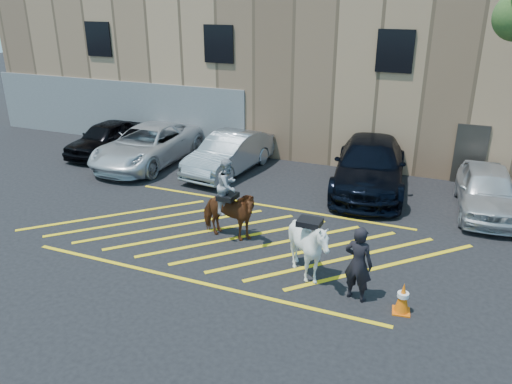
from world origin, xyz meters
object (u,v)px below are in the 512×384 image
at_px(car_blue_suv, 370,165).
at_px(saddled_white, 309,247).
at_px(handler, 358,264).
at_px(traffic_cone, 403,298).
at_px(mounted_bay, 228,207).
at_px(car_silver_sedan, 229,153).
at_px(car_white_suv, 487,190).
at_px(car_black_suv, 106,138).
at_px(car_white_pickup, 148,145).

bearing_deg(car_blue_suv, saddled_white, -99.13).
bearing_deg(handler, traffic_cone, -176.56).
relative_size(mounted_bay, saddled_white, 1.40).
relative_size(car_blue_suv, saddled_white, 3.47).
relative_size(car_silver_sedan, saddled_white, 2.70).
height_order(handler, mounted_bay, mounted_bay).
bearing_deg(car_white_suv, saddled_white, -128.47).
bearing_deg(car_silver_sedan, mounted_bay, -58.43).
distance_m(car_black_suv, car_blue_suv, 11.30).
xyz_separation_m(car_white_pickup, car_silver_sedan, (3.52, 0.30, -0.01)).
distance_m(car_blue_suv, car_white_suv, 3.90).
relative_size(car_black_suv, saddled_white, 2.42).
distance_m(car_silver_sedan, traffic_cone, 10.20).
bearing_deg(car_black_suv, car_blue_suv, 2.40).
height_order(car_blue_suv, car_white_suv, car_blue_suv).
distance_m(mounted_bay, traffic_cone, 5.37).
xyz_separation_m(car_blue_suv, mounted_bay, (-2.95, -5.52, 0.10)).
relative_size(car_silver_sedan, mounted_bay, 1.93).
bearing_deg(car_white_suv, handler, -117.87).
xyz_separation_m(car_white_suv, handler, (-2.80, -6.42, 0.17)).
bearing_deg(car_white_pickup, traffic_cone, -31.31).
height_order(car_white_suv, saddled_white, saddled_white).
height_order(mounted_bay, traffic_cone, mounted_bay).
bearing_deg(car_blue_suv, mounted_bay, -125.24).
bearing_deg(car_silver_sedan, handler, -40.09).
bearing_deg(car_silver_sedan, saddled_white, -44.65).
height_order(car_blue_suv, handler, handler).
xyz_separation_m(car_white_pickup, saddled_white, (8.62, -6.11, 0.09)).
height_order(car_silver_sedan, saddled_white, saddled_white).
relative_size(car_black_suv, mounted_bay, 1.73).
relative_size(car_white_suv, saddled_white, 2.53).
relative_size(car_white_pickup, handler, 3.07).
distance_m(car_black_suv, handler, 14.17).
bearing_deg(car_black_suv, car_white_pickup, -8.89).
bearing_deg(car_blue_suv, car_black_suv, 173.81).
relative_size(car_black_suv, traffic_cone, 5.65).
height_order(car_black_suv, car_white_suv, car_white_suv).
bearing_deg(mounted_bay, traffic_cone, -19.52).
bearing_deg(traffic_cone, car_white_suv, 75.04).
bearing_deg(car_silver_sedan, traffic_cone, -36.40).
xyz_separation_m(car_white_pickup, car_blue_suv, (8.87, 0.62, 0.09)).
xyz_separation_m(car_silver_sedan, car_white_suv, (9.18, -0.41, -0.02)).
bearing_deg(car_white_pickup, saddled_white, -35.25).
bearing_deg(mounted_bay, saddled_white, -24.22).
xyz_separation_m(car_white_suv, mounted_bay, (-6.79, -4.79, 0.23)).
xyz_separation_m(car_silver_sedan, saddled_white, (5.11, -6.41, 0.10)).
relative_size(car_white_suv, traffic_cone, 5.92).
bearing_deg(mounted_bay, car_silver_sedan, 114.76).
distance_m(saddled_white, traffic_cone, 2.44).
height_order(handler, saddled_white, handler).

